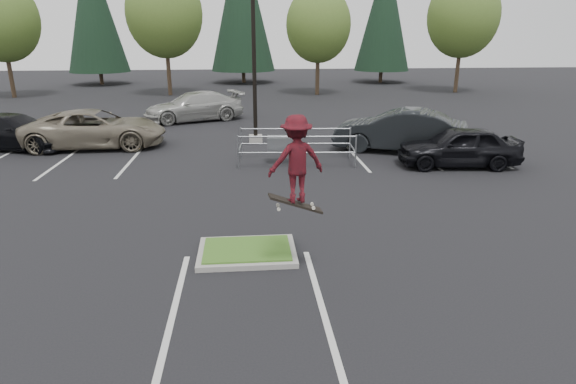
{
  "coord_description": "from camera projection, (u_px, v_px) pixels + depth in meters",
  "views": [
    {
      "loc": [
        0.04,
        -9.98,
        4.78
      ],
      "look_at": [
        1.07,
        1.5,
        0.98
      ],
      "focal_mm": 30.0,
      "sensor_mm": 36.0,
      "label": 1
    }
  ],
  "objects": [
    {
      "name": "ground",
      "position": [
        247.0,
        255.0,
        10.94
      ],
      "size": [
        120.0,
        120.0,
        0.0
      ],
      "primitive_type": "plane",
      "color": "black",
      "rests_on": "ground"
    },
    {
      "name": "grass_median",
      "position": [
        247.0,
        251.0,
        10.91
      ],
      "size": [
        2.2,
        1.6,
        0.16
      ],
      "color": "gray",
      "rests_on": "ground"
    },
    {
      "name": "stall_lines",
      "position": [
        206.0,
        180.0,
        16.52
      ],
      "size": [
        22.62,
        17.6,
        0.01
      ],
      "color": "beige",
      "rests_on": "ground"
    },
    {
      "name": "light_pole",
      "position": [
        254.0,
        39.0,
        20.9
      ],
      "size": [
        0.7,
        0.6,
        10.12
      ],
      "color": "gray",
      "rests_on": "ground"
    },
    {
      "name": "decid_a",
      "position": [
        1.0,
        22.0,
        36.07
      ],
      "size": [
        5.44,
        5.44,
        8.91
      ],
      "color": "#38281C",
      "rests_on": "ground"
    },
    {
      "name": "decid_b",
      "position": [
        164.0,
        16.0,
        37.41
      ],
      "size": [
        5.89,
        5.89,
        9.64
      ],
      "color": "#38281C",
      "rests_on": "ground"
    },
    {
      "name": "decid_c",
      "position": [
        318.0,
        27.0,
        38.01
      ],
      "size": [
        5.12,
        5.12,
        8.38
      ],
      "color": "#38281C",
      "rests_on": "ground"
    },
    {
      "name": "decid_d",
      "position": [
        463.0,
        19.0,
        39.29
      ],
      "size": [
        5.76,
        5.76,
        9.43
      ],
      "color": "#38281C",
      "rests_on": "ground"
    },
    {
      "name": "conif_a",
      "position": [
        93.0,
        8.0,
        45.36
      ],
      "size": [
        5.72,
        5.72,
        13.0
      ],
      "color": "#38281C",
      "rests_on": "ground"
    },
    {
      "name": "conif_b",
      "position": [
        242.0,
        0.0,
        46.78
      ],
      "size": [
        6.38,
        6.38,
        14.5
      ],
      "color": "#38281C",
      "rests_on": "ground"
    },
    {
      "name": "conif_c",
      "position": [
        384.0,
        11.0,
        47.33
      ],
      "size": [
        5.5,
        5.5,
        12.5
      ],
      "color": "#38281C",
      "rests_on": "ground"
    },
    {
      "name": "cart_corral",
      "position": [
        283.0,
        143.0,
        18.42
      ],
      "size": [
        4.51,
        1.9,
        1.25
      ],
      "rotation": [
        0.0,
        0.0,
        -0.07
      ],
      "color": "gray",
      "rests_on": "ground"
    },
    {
      "name": "skateboarder",
      "position": [
        296.0,
        160.0,
        9.31
      ],
      "size": [
        1.24,
        0.89,
        1.99
      ],
      "rotation": [
        0.0,
        0.0,
        3.38
      ],
      "color": "black",
      "rests_on": "ground"
    },
    {
      "name": "car_l_tan",
      "position": [
        96.0,
        129.0,
        21.01
      ],
      "size": [
        6.03,
        2.98,
        1.64
      ],
      "primitive_type": "imported",
      "rotation": [
        0.0,
        0.0,
        1.61
      ],
      "color": "#776D5B",
      "rests_on": "ground"
    },
    {
      "name": "car_l_black",
      "position": [
        12.0,
        132.0,
        20.74
      ],
      "size": [
        5.55,
        3.42,
        1.5
      ],
      "primitive_type": "imported",
      "rotation": [
        0.0,
        0.0,
        1.3
      ],
      "color": "black",
      "rests_on": "ground"
    },
    {
      "name": "car_r_charc",
      "position": [
        399.0,
        131.0,
        20.26
      ],
      "size": [
        5.73,
        3.8,
        1.78
      ],
      "primitive_type": "imported",
      "rotation": [
        0.0,
        0.0,
        4.32
      ],
      "color": "black",
      "rests_on": "ground"
    },
    {
      "name": "car_r_black",
      "position": [
        459.0,
        147.0,
        18.0
      ],
      "size": [
        4.59,
        2.18,
        1.51
      ],
      "primitive_type": "imported",
      "rotation": [
        0.0,
        0.0,
        4.62
      ],
      "color": "black",
      "rests_on": "ground"
    },
    {
      "name": "car_far_silver",
      "position": [
        196.0,
        106.0,
        27.47
      ],
      "size": [
        6.07,
        4.22,
        1.63
      ],
      "primitive_type": "imported",
      "rotation": [
        0.0,
        0.0,
        5.1
      ],
      "color": "#AEAEA8",
      "rests_on": "ground"
    }
  ]
}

